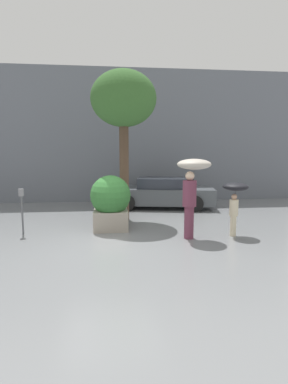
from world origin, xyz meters
The scene contains 8 objects.
ground_plane centered at (0.00, 0.00, 0.00)m, with size 40.00×40.00×0.00m, color slate.
building_facade centered at (0.00, 6.50, 3.00)m, with size 18.00×0.30×6.00m.
planter_box centered at (0.02, 1.22, 0.84)m, with size 1.18×1.18×1.60m.
person_adult centered at (2.14, 0.12, 1.55)m, with size 0.88×0.88×2.09m.
person_child centered at (3.37, 0.23, 1.12)m, with size 0.68×0.68×1.44m.
parked_car_near centered at (2.09, 4.64, 0.58)m, with size 4.48×2.52×1.22m.
street_tree centered at (0.47, 2.48, 3.89)m, with size 2.12×2.12×4.88m.
parking_meter centered at (-2.40, 0.92, 0.92)m, with size 0.14×0.14×1.28m.
Camera 1 is at (0.06, -7.46, 2.26)m, focal length 28.00 mm.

